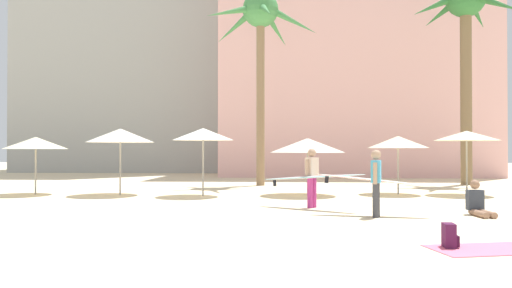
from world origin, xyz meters
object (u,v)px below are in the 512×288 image
object	(u,v)px
palm_tree_far_left	(466,19)
cafe_umbrella_3	(467,136)
cafe_umbrella_1	(120,136)
cafe_umbrella_2	(308,145)
cafe_umbrella_5	(398,142)
person_near_left	(478,203)
beach_towel	(488,249)
backpack	(450,236)
palm_tree_left	(260,26)
person_mid_center	(375,180)
cafe_umbrella_4	(203,134)
cafe_umbrella_0	(36,143)
person_mid_left	(312,176)

from	to	relation	value
palm_tree_far_left	cafe_umbrella_3	world-z (taller)	palm_tree_far_left
cafe_umbrella_1	cafe_umbrella_2	bearing A→B (deg)	1.97
cafe_umbrella_5	person_near_left	xyz separation A→B (m)	(0.64, -6.18, -1.66)
beach_towel	backpack	size ratio (longest dim) A/B	4.48
beach_towel	backpack	distance (m)	0.64
cafe_umbrella_1	cafe_umbrella_3	world-z (taller)	cafe_umbrella_1
palm_tree_far_left	beach_towel	size ratio (longest dim) A/B	5.32
palm_tree_left	person_mid_center	world-z (taller)	palm_tree_left
cafe_umbrella_4	backpack	world-z (taller)	cafe_umbrella_4
cafe_umbrella_0	cafe_umbrella_4	size ratio (longest dim) A/B	0.94
cafe_umbrella_2	cafe_umbrella_4	bearing A→B (deg)	-172.24
palm_tree_far_left	person_mid_center	size ratio (longest dim) A/B	3.34
backpack	person_mid_left	xyz separation A→B (m)	(-2.02, 5.72, 0.72)
palm_tree_far_left	palm_tree_left	bearing A→B (deg)	-173.55
cafe_umbrella_2	beach_towel	xyz separation A→B (m)	(2.57, -10.02, -1.83)
cafe_umbrella_3	person_mid_left	world-z (taller)	cafe_umbrella_3
person_near_left	person_mid_center	bearing A→B (deg)	-87.11
palm_tree_far_left	cafe_umbrella_0	bearing A→B (deg)	-160.51
cafe_umbrella_4	palm_tree_far_left	bearing A→B (deg)	29.53
cafe_umbrella_1	cafe_umbrella_5	distance (m)	10.43
person_mid_center	cafe_umbrella_4	bearing A→B (deg)	149.68
person_mid_left	beach_towel	bearing A→B (deg)	-30.54
cafe_umbrella_1	person_mid_left	world-z (taller)	cafe_umbrella_1
cafe_umbrella_5	person_mid_left	world-z (taller)	cafe_umbrella_5
palm_tree_left	cafe_umbrella_1	xyz separation A→B (m)	(-4.97, -5.23, -5.33)
backpack	person_mid_center	world-z (taller)	person_mid_center
cafe_umbrella_1	person_near_left	size ratio (longest dim) A/B	2.57
palm_tree_far_left	person_near_left	xyz separation A→B (m)	(-3.82, -11.65, -7.69)
cafe_umbrella_1	backpack	world-z (taller)	cafe_umbrella_1
cafe_umbrella_3	beach_towel	size ratio (longest dim) A/B	1.26
palm_tree_far_left	cafe_umbrella_1	world-z (taller)	palm_tree_far_left
person_near_left	backpack	bearing A→B (deg)	-30.01
palm_tree_far_left	cafe_umbrella_4	bearing A→B (deg)	-150.47
beach_towel	person_mid_left	size ratio (longest dim) A/B	0.65
cafe_umbrella_4	cafe_umbrella_2	bearing A→B (deg)	7.76
backpack	cafe_umbrella_4	bearing A→B (deg)	124.50
palm_tree_far_left	cafe_umbrella_4	size ratio (longest dim) A/B	4.07
person_near_left	palm_tree_left	bearing A→B (deg)	-154.40
cafe_umbrella_2	person_mid_center	world-z (taller)	cafe_umbrella_2
cafe_umbrella_4	beach_towel	distance (m)	11.66
cafe_umbrella_2	beach_towel	size ratio (longest dim) A/B	1.47
cafe_umbrella_0	person_near_left	size ratio (longest dim) A/B	2.37
palm_tree_left	beach_towel	world-z (taller)	palm_tree_left
cafe_umbrella_3	person_mid_left	distance (m)	7.68
palm_tree_left	backpack	distance (m)	17.09
cafe_umbrella_3	cafe_umbrella_0	bearing A→B (deg)	-177.32
palm_tree_far_left	cafe_umbrella_1	distance (m)	17.16
person_mid_center	cafe_umbrella_3	bearing A→B (deg)	70.18
cafe_umbrella_4	person_near_left	bearing A→B (deg)	-32.53
person_mid_center	person_near_left	bearing A→B (deg)	22.60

